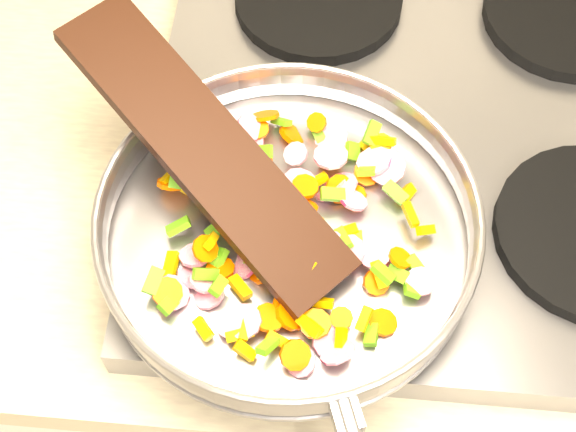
{
  "coord_description": "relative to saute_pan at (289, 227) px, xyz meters",
  "views": [
    {
      "loc": [
        -0.82,
        1.13,
        1.6
      ],
      "look_at": [
        -0.85,
        1.49,
        1.0
      ],
      "focal_mm": 50.0,
      "sensor_mm": 36.0,
      "label": 1
    }
  ],
  "objects": [
    {
      "name": "cooktop",
      "position": [
        0.15,
        0.18,
        -0.06
      ],
      "size": [
        0.6,
        0.6,
        0.04
      ],
      "primitive_type": "cube",
      "color": "#939399",
      "rests_on": "counter_top"
    },
    {
      "name": "grate_fl",
      "position": [
        0.01,
        0.04,
        -0.04
      ],
      "size": [
        0.19,
        0.19,
        0.02
      ],
      "primitive_type": "cylinder",
      "color": "black",
      "rests_on": "cooktop"
    },
    {
      "name": "grate_br",
      "position": [
        0.29,
        0.32,
        -0.04
      ],
      "size": [
        0.19,
        0.19,
        0.02
      ],
      "primitive_type": "cylinder",
      "color": "black",
      "rests_on": "cooktop"
    },
    {
      "name": "saute_pan",
      "position": [
        0.0,
        0.0,
        0.0
      ],
      "size": [
        0.37,
        0.53,
        0.05
      ],
      "rotation": [
        0.0,
        0.0,
        0.34
      ],
      "color": "#9E9EA5",
      "rests_on": "grate_fl"
    },
    {
      "name": "vegetable_heap",
      "position": [
        -0.0,
        0.0,
        -0.01
      ],
      "size": [
        0.27,
        0.28,
        0.05
      ],
      "color": "#F05600",
      "rests_on": "saute_pan"
    },
    {
      "name": "wooden_spatula",
      "position": [
        -0.08,
        0.05,
        0.04
      ],
      "size": [
        0.29,
        0.28,
        0.1
      ],
      "primitive_type": "cube",
      "rotation": [
        0.0,
        -0.26,
        2.4
      ],
      "color": "black",
      "rests_on": "saute_pan"
    }
  ]
}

